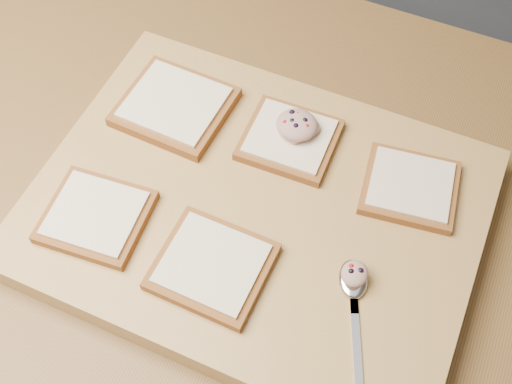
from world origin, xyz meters
TOP-DOWN VIEW (x-y plane):
  - ground at (0.00, 0.00)m, footprint 4.00×4.00m
  - island_counter at (0.00, 0.00)m, footprint 2.00×0.80m
  - cutting_board at (0.11, -0.03)m, footprint 0.52×0.39m
  - bread_far_left at (-0.04, 0.06)m, footprint 0.14×0.13m
  - bread_far_center at (0.12, 0.07)m, footprint 0.11×0.11m
  - bread_far_right at (0.27, 0.06)m, footprint 0.12×0.11m
  - bread_near_left at (-0.05, -0.12)m, footprint 0.12×0.11m
  - bread_near_center at (0.10, -0.12)m, footprint 0.12×0.11m
  - tuna_salad_dollop at (0.12, 0.08)m, footprint 0.05×0.05m
  - spoon at (0.25, -0.09)m, footprint 0.08×0.15m
  - spoon_salad at (0.25, -0.08)m, footprint 0.03×0.03m

SIDE VIEW (x-z plane):
  - ground at x=0.00m, z-range 0.00..0.00m
  - island_counter at x=0.00m, z-range 0.00..0.90m
  - cutting_board at x=0.11m, z-range 0.90..0.94m
  - spoon at x=0.25m, z-range 0.94..0.95m
  - bread_far_right at x=0.27m, z-range 0.94..0.96m
  - bread_far_center at x=0.12m, z-range 0.94..0.96m
  - bread_near_left at x=-0.05m, z-range 0.94..0.96m
  - bread_near_center at x=0.10m, z-range 0.94..0.96m
  - bread_far_left at x=-0.04m, z-range 0.94..0.96m
  - spoon_salad at x=0.25m, z-range 0.95..0.97m
  - tuna_salad_dollop at x=0.12m, z-range 0.96..0.98m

